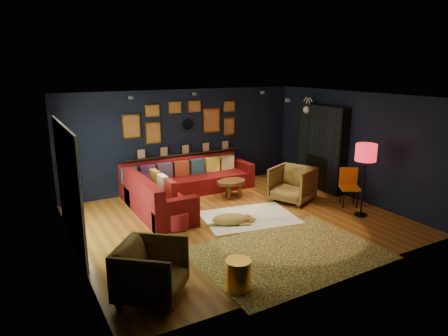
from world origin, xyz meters
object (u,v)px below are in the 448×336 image
armchair_left (151,268)px  orange_chair (349,184)px  pouf (177,219)px  gold_stool (238,275)px  armchair_right (292,183)px  dog (231,217)px  sectional (177,187)px  floor_lamp (366,156)px  coffee_table (231,184)px

armchair_left → orange_chair: 5.53m
pouf → orange_chair: size_ratio=0.57×
pouf → gold_stool: size_ratio=1.06×
armchair_right → dog: armchair_right is taller
armchair_right → orange_chair: 1.31m
sectional → dog: size_ratio=3.27×
gold_stool → floor_lamp: (3.89, 1.26, 1.10)m
floor_lamp → orange_chair: bearing=67.0°
coffee_table → floor_lamp: floor_lamp is taller
floor_lamp → gold_stool: bearing=-162.0°
coffee_table → armchair_left: (-3.21, -3.31, 0.10)m
coffee_table → floor_lamp: (1.84, -2.47, 1.00)m
sectional → dog: 2.04m
sectional → gold_stool: bearing=-100.6°
armchair_right → orange_chair: bearing=24.7°
sectional → dog: sectional is taller
armchair_right → gold_stool: armchair_right is taller
gold_stool → sectional: bearing=79.4°
dog → orange_chair: bearing=15.9°
armchair_left → orange_chair: (5.33, 1.49, 0.07)m
dog → pouf: bearing=179.1°
armchair_right → floor_lamp: 1.87m
armchair_left → floor_lamp: size_ratio=0.56×
armchair_right → floor_lamp: size_ratio=0.59×
sectional → pouf: bearing=-113.1°
coffee_table → armchair_left: 4.61m
coffee_table → orange_chair: size_ratio=0.97×
armchair_right → floor_lamp: bearing=0.6°
gold_stool → coffee_table: bearing=61.2°
gold_stool → dog: 2.43m
sectional → armchair_left: size_ratio=3.80×
sectional → orange_chair: 4.07m
floor_lamp → armchair_right: bearing=115.9°
orange_chair → dog: (-3.05, 0.24, -0.34)m
orange_chair → coffee_table: bearing=170.9°
armchair_right → orange_chair: size_ratio=1.06×
coffee_table → dog: (-0.93, -1.58, -0.16)m
armchair_left → gold_stool: bearing=-70.9°
pouf → sectional: bearing=66.9°
pouf → armchair_right: (3.07, 0.20, 0.28)m
pouf → gold_stool: bearing=-92.1°
sectional → orange_chair: orange_chair is taller
armchair_right → dog: size_ratio=0.90×
orange_chair → dog: size_ratio=0.84×
dog → coffee_table: bearing=79.9°
pouf → armchair_right: 3.09m
sectional → floor_lamp: (3.11, -2.90, 1.02)m
sectional → armchair_left: armchair_left is taller
coffee_table → armchair_left: size_ratio=0.95×
floor_lamp → dog: (-2.77, 0.89, -1.16)m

